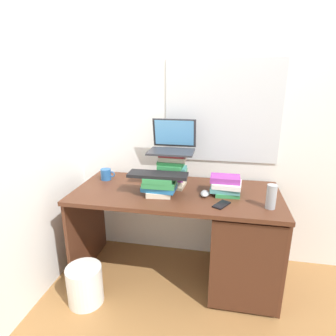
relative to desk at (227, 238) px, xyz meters
The scene contains 14 objects.
ground_plane 0.56m from the desk, behind, with size 6.00×6.00×0.00m, color olive.
wall_back 1.06m from the desk, 132.80° to the left, with size 6.00×0.06×2.60m.
wall_left 1.61m from the desk, behind, with size 0.05×6.00×2.60m, color silver.
desk is the anchor object (origin of this frame).
book_stack_tall 0.65m from the desk, 164.13° to the left, with size 0.23×0.20×0.27m.
book_stack_keyboard_riser 0.65m from the desk, behind, with size 0.24×0.18×0.14m.
book_stack_side 0.40m from the desk, 125.86° to the left, with size 0.23×0.20×0.14m.
laptop 0.81m from the desk, 157.78° to the left, with size 0.34×0.28×0.24m.
keyboard 0.70m from the desk, behind, with size 0.42×0.14×0.02m, color black.
computer_mouse 0.39m from the desk, behind, with size 0.06×0.10×0.04m, color #A5A8AD.
mug 1.08m from the desk, behind, with size 0.12×0.08×0.09m.
water_bottle 0.50m from the desk, 29.82° to the right, with size 0.06×0.06×0.16m, color #999EA5.
cell_phone 0.38m from the desk, 109.24° to the right, with size 0.07×0.14×0.01m, color black.
wastebasket 1.08m from the desk, 158.33° to the right, with size 0.25×0.25×0.28m, color silver.
Camera 1 is at (0.31, -1.92, 1.53)m, focal length 30.11 mm.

